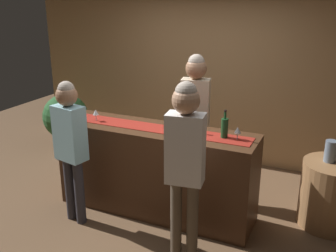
{
  "coord_description": "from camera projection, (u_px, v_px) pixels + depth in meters",
  "views": [
    {
      "loc": [
        1.83,
        -3.69,
        2.46
      ],
      "look_at": [
        0.16,
        0.0,
        1.09
      ],
      "focal_mm": 41.59,
      "sensor_mm": 36.0,
      "label": 1
    }
  ],
  "objects": [
    {
      "name": "customer_sipping",
      "position": [
        185.0,
        154.0,
        3.49
      ],
      "size": [
        0.37,
        0.25,
        1.77
      ],
      "rotation": [
        0.0,
        0.0,
        0.15
      ],
      "color": "brown",
      "rests_on": "ground"
    },
    {
      "name": "vase_on_side_table",
      "position": [
        331.0,
        151.0,
        4.19
      ],
      "size": [
        0.13,
        0.13,
        0.24
      ],
      "primitive_type": "cylinder",
      "color": "slate",
      "rests_on": "round_side_table"
    },
    {
      "name": "bar_counter",
      "position": [
        156.0,
        171.0,
        4.52
      ],
      "size": [
        2.31,
        0.6,
        1.04
      ],
      "primitive_type": "cube",
      "color": "#472B19",
      "rests_on": "ground"
    },
    {
      "name": "potted_plant_tall",
      "position": [
        66.0,
        121.0,
        6.06
      ],
      "size": [
        0.7,
        0.7,
        1.02
      ],
      "color": "#4C4C51",
      "rests_on": "ground"
    },
    {
      "name": "wine_glass_near_customer",
      "position": [
        96.0,
        113.0,
        4.57
      ],
      "size": [
        0.07,
        0.07,
        0.14
      ],
      "color": "silver",
      "rests_on": "bar_counter"
    },
    {
      "name": "wine_glass_mid_counter",
      "position": [
        238.0,
        130.0,
        3.97
      ],
      "size": [
        0.07,
        0.07,
        0.14
      ],
      "color": "silver",
      "rests_on": "bar_counter"
    },
    {
      "name": "wine_bottle_amber",
      "position": [
        182.0,
        121.0,
        4.23
      ],
      "size": [
        0.07,
        0.07,
        0.3
      ],
      "color": "brown",
      "rests_on": "bar_counter"
    },
    {
      "name": "customer_browsing",
      "position": [
        70.0,
        139.0,
        4.17
      ],
      "size": [
        0.37,
        0.27,
        1.62
      ],
      "rotation": [
        0.0,
        0.0,
        -0.21
      ],
      "color": "#33333D",
      "rests_on": "ground"
    },
    {
      "name": "ground_plane",
      "position": [
        156.0,
        210.0,
        4.69
      ],
      "size": [
        10.0,
        10.0,
        0.0
      ],
      "primitive_type": "plane",
      "color": "brown"
    },
    {
      "name": "back_wall",
      "position": [
        210.0,
        65.0,
        5.87
      ],
      "size": [
        6.0,
        0.12,
        2.9
      ],
      "primitive_type": "cube",
      "color": "tan",
      "rests_on": "ground"
    },
    {
      "name": "wine_bottle_green",
      "position": [
        225.0,
        128.0,
        4.03
      ],
      "size": [
        0.07,
        0.07,
        0.3
      ],
      "color": "#194723",
      "rests_on": "bar_counter"
    },
    {
      "name": "round_side_table",
      "position": [
        331.0,
        194.0,
        4.29
      ],
      "size": [
        0.68,
        0.68,
        0.74
      ],
      "primitive_type": "cylinder",
      "color": "#996B42",
      "rests_on": "ground"
    },
    {
      "name": "bartender",
      "position": [
        195.0,
        110.0,
        4.72
      ],
      "size": [
        0.37,
        0.26,
        1.81
      ],
      "rotation": [
        0.0,
        0.0,
        3.35
      ],
      "color": "#26262B",
      "rests_on": "ground"
    },
    {
      "name": "counter_runner_cloth",
      "position": [
        155.0,
        128.0,
        4.36
      ],
      "size": [
        2.2,
        0.28,
        0.01
      ],
      "primitive_type": "cube",
      "color": "maroon",
      "rests_on": "bar_counter"
    }
  ]
}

